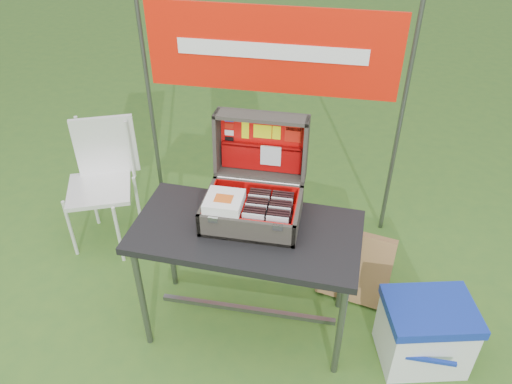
% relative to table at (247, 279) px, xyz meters
% --- Properties ---
extents(ground, '(80.00, 80.00, 0.00)m').
position_rel_table_xyz_m(ground, '(-0.05, -0.04, -0.37)').
color(ground, '#396624').
rests_on(ground, ground).
extents(table, '(1.21, 0.64, 0.74)m').
position_rel_table_xyz_m(table, '(0.00, 0.00, 0.00)').
color(table, black).
rests_on(table, ground).
extents(table_top, '(1.21, 0.64, 0.04)m').
position_rel_table_xyz_m(table_top, '(0.00, 0.00, 0.35)').
color(table_top, black).
rests_on(table_top, ground).
extents(table_leg_fl, '(0.04, 0.04, 0.70)m').
position_rel_table_xyz_m(table_leg_fl, '(-0.53, -0.24, -0.02)').
color(table_leg_fl, '#59595B').
rests_on(table_leg_fl, ground).
extents(table_leg_fr, '(0.04, 0.04, 0.70)m').
position_rel_table_xyz_m(table_leg_fr, '(0.53, -0.24, -0.02)').
color(table_leg_fr, '#59595B').
rests_on(table_leg_fr, ground).
extents(table_leg_bl, '(0.04, 0.04, 0.70)m').
position_rel_table_xyz_m(table_leg_bl, '(-0.53, 0.24, -0.02)').
color(table_leg_bl, '#59595B').
rests_on(table_leg_bl, ground).
extents(table_leg_br, '(0.04, 0.04, 0.70)m').
position_rel_table_xyz_m(table_leg_br, '(0.53, 0.24, -0.02)').
color(table_leg_br, '#59595B').
rests_on(table_leg_br, ground).
extents(table_brace, '(1.03, 0.03, 0.03)m').
position_rel_table_xyz_m(table_brace, '(0.00, 0.00, -0.25)').
color(table_brace, '#59595B').
rests_on(table_brace, ground).
extents(suitcase, '(0.50, 0.52, 0.48)m').
position_rel_table_xyz_m(suitcase, '(0.02, 0.13, 0.61)').
color(suitcase, '#4B463C').
rests_on(suitcase, table).
extents(suitcase_base_bottom, '(0.50, 0.36, 0.02)m').
position_rel_table_xyz_m(suitcase_base_bottom, '(0.02, 0.07, 0.38)').
color(suitcase_base_bottom, '#4B463C').
rests_on(suitcase_base_bottom, table_top).
extents(suitcase_base_wall_front, '(0.50, 0.02, 0.13)m').
position_rel_table_xyz_m(suitcase_base_wall_front, '(0.02, -0.10, 0.44)').
color(suitcase_base_wall_front, '#4B463C').
rests_on(suitcase_base_wall_front, table_top).
extents(suitcase_base_wall_back, '(0.50, 0.02, 0.13)m').
position_rel_table_xyz_m(suitcase_base_wall_back, '(0.02, 0.24, 0.44)').
color(suitcase_base_wall_back, '#4B463C').
rests_on(suitcase_base_wall_back, table_top).
extents(suitcase_base_wall_left, '(0.02, 0.36, 0.13)m').
position_rel_table_xyz_m(suitcase_base_wall_left, '(-0.22, 0.07, 0.44)').
color(suitcase_base_wall_left, '#4B463C').
rests_on(suitcase_base_wall_left, table_top).
extents(suitcase_base_wall_right, '(0.02, 0.36, 0.13)m').
position_rel_table_xyz_m(suitcase_base_wall_right, '(0.26, 0.07, 0.44)').
color(suitcase_base_wall_right, '#4B463C').
rests_on(suitcase_base_wall_right, table_top).
extents(suitcase_liner_floor, '(0.46, 0.32, 0.01)m').
position_rel_table_xyz_m(suitcase_liner_floor, '(0.02, 0.07, 0.39)').
color(suitcase_liner_floor, '#D60304').
rests_on(suitcase_liner_floor, suitcase_base_bottom).
extents(suitcase_latch_left, '(0.05, 0.01, 0.03)m').
position_rel_table_xyz_m(suitcase_latch_left, '(-0.14, -0.11, 0.49)').
color(suitcase_latch_left, silver).
rests_on(suitcase_latch_left, suitcase_base_wall_front).
extents(suitcase_latch_right, '(0.05, 0.01, 0.03)m').
position_rel_table_xyz_m(suitcase_latch_right, '(0.18, -0.11, 0.49)').
color(suitcase_latch_right, silver).
rests_on(suitcase_latch_right, suitcase_base_wall_front).
extents(suitcase_hinge, '(0.45, 0.02, 0.02)m').
position_rel_table_xyz_m(suitcase_hinge, '(0.02, 0.25, 0.50)').
color(suitcase_hinge, silver).
rests_on(suitcase_hinge, suitcase_base_wall_back).
extents(suitcase_lid_back, '(0.50, 0.05, 0.36)m').
position_rel_table_xyz_m(suitcase_lid_back, '(0.02, 0.39, 0.67)').
color(suitcase_lid_back, '#4B463C').
rests_on(suitcase_lid_back, suitcase_base_wall_back).
extents(suitcase_lid_rim_far, '(0.50, 0.13, 0.03)m').
position_rel_table_xyz_m(suitcase_lid_rim_far, '(0.02, 0.34, 0.84)').
color(suitcase_lid_rim_far, '#4B463C').
rests_on(suitcase_lid_rim_far, suitcase_lid_back).
extents(suitcase_lid_rim_near, '(0.50, 0.13, 0.03)m').
position_rel_table_xyz_m(suitcase_lid_rim_near, '(0.02, 0.32, 0.51)').
color(suitcase_lid_rim_near, '#4B463C').
rests_on(suitcase_lid_rim_near, suitcase_lid_back).
extents(suitcase_lid_rim_left, '(0.02, 0.16, 0.36)m').
position_rel_table_xyz_m(suitcase_lid_rim_left, '(-0.22, 0.33, 0.67)').
color(suitcase_lid_rim_left, '#4B463C').
rests_on(suitcase_lid_rim_left, suitcase_lid_back).
extents(suitcase_lid_rim_right, '(0.02, 0.16, 0.36)m').
position_rel_table_xyz_m(suitcase_lid_rim_right, '(0.26, 0.33, 0.67)').
color(suitcase_lid_rim_right, '#4B463C').
rests_on(suitcase_lid_rim_right, suitcase_lid_back).
extents(suitcase_lid_liner, '(0.45, 0.03, 0.31)m').
position_rel_table_xyz_m(suitcase_lid_liner, '(0.02, 0.37, 0.67)').
color(suitcase_lid_liner, '#D60304').
rests_on(suitcase_lid_liner, suitcase_lid_back).
extents(suitcase_liner_wall_front, '(0.46, 0.01, 0.11)m').
position_rel_table_xyz_m(suitcase_liner_wall_front, '(0.02, -0.08, 0.45)').
color(suitcase_liner_wall_front, '#D60304').
rests_on(suitcase_liner_wall_front, suitcase_base_bottom).
extents(suitcase_liner_wall_back, '(0.46, 0.01, 0.11)m').
position_rel_table_xyz_m(suitcase_liner_wall_back, '(0.02, 0.23, 0.45)').
color(suitcase_liner_wall_back, '#D60304').
rests_on(suitcase_liner_wall_back, suitcase_base_bottom).
extents(suitcase_liner_wall_left, '(0.01, 0.32, 0.11)m').
position_rel_table_xyz_m(suitcase_liner_wall_left, '(-0.21, 0.07, 0.45)').
color(suitcase_liner_wall_left, '#D60304').
rests_on(suitcase_liner_wall_left, suitcase_base_bottom).
extents(suitcase_liner_wall_right, '(0.01, 0.32, 0.11)m').
position_rel_table_xyz_m(suitcase_liner_wall_right, '(0.24, 0.07, 0.45)').
color(suitcase_liner_wall_right, '#D60304').
rests_on(suitcase_liner_wall_right, suitcase_base_bottom).
extents(suitcase_lid_pocket, '(0.44, 0.04, 0.14)m').
position_rel_table_xyz_m(suitcase_lid_pocket, '(0.02, 0.35, 0.59)').
color(suitcase_lid_pocket, '#910707').
rests_on(suitcase_lid_pocket, suitcase_lid_liner).
extents(suitcase_pocket_edge, '(0.43, 0.02, 0.02)m').
position_rel_table_xyz_m(suitcase_pocket_edge, '(0.02, 0.35, 0.66)').
color(suitcase_pocket_edge, '#910707').
rests_on(suitcase_pocket_edge, suitcase_lid_pocket).
extents(suitcase_pocket_cd, '(0.11, 0.02, 0.11)m').
position_rel_table_xyz_m(suitcase_pocket_cd, '(0.07, 0.33, 0.62)').
color(suitcase_pocket_cd, silver).
rests_on(suitcase_pocket_cd, suitcase_lid_pocket).
extents(lid_sticker_cc_a, '(0.05, 0.01, 0.03)m').
position_rel_table_xyz_m(lid_sticker_cc_a, '(-0.17, 0.38, 0.79)').
color(lid_sticker_cc_a, '#1933B2').
rests_on(lid_sticker_cc_a, suitcase_lid_liner).
extents(lid_sticker_cc_b, '(0.05, 0.01, 0.03)m').
position_rel_table_xyz_m(lid_sticker_cc_b, '(-0.17, 0.37, 0.75)').
color(lid_sticker_cc_b, red).
rests_on(lid_sticker_cc_b, suitcase_lid_liner).
extents(lid_sticker_cc_c, '(0.05, 0.01, 0.03)m').
position_rel_table_xyz_m(lid_sticker_cc_c, '(-0.17, 0.37, 0.71)').
color(lid_sticker_cc_c, white).
rests_on(lid_sticker_cc_c, suitcase_lid_liner).
extents(lid_sticker_cc_d, '(0.05, 0.01, 0.03)m').
position_rel_table_xyz_m(lid_sticker_cc_d, '(-0.17, 0.37, 0.67)').
color(lid_sticker_cc_d, black).
rests_on(lid_sticker_cc_d, suitcase_lid_liner).
extents(lid_card_neon_tall, '(0.04, 0.01, 0.10)m').
position_rel_table_xyz_m(lid_card_neon_tall, '(-0.08, 0.37, 0.74)').
color(lid_card_neon_tall, '#DCE80D').
rests_on(lid_card_neon_tall, suitcase_lid_liner).
extents(lid_card_neon_main, '(0.10, 0.01, 0.08)m').
position_rel_table_xyz_m(lid_card_neon_main, '(0.02, 0.37, 0.74)').
color(lid_card_neon_main, '#DCE80D').
rests_on(lid_card_neon_main, suitcase_lid_liner).
extents(lid_card_neon_small, '(0.04, 0.01, 0.08)m').
position_rel_table_xyz_m(lid_card_neon_small, '(0.09, 0.37, 0.74)').
color(lid_card_neon_small, '#DCE80D').
rests_on(lid_card_neon_small, suitcase_lid_liner).
extents(lid_sticker_band, '(0.09, 0.01, 0.09)m').
position_rel_table_xyz_m(lid_sticker_band, '(0.18, 0.37, 0.74)').
color(lid_sticker_band, red).
rests_on(lid_sticker_band, suitcase_lid_liner).
extents(lid_sticker_band_bar, '(0.08, 0.00, 0.02)m').
position_rel_table_xyz_m(lid_sticker_band_bar, '(0.18, 0.37, 0.77)').
color(lid_sticker_band_bar, black).
rests_on(lid_sticker_band_bar, suitcase_lid_liner).
extents(cd_left_0, '(0.11, 0.01, 0.13)m').
position_rel_table_xyz_m(cd_left_0, '(0.05, -0.06, 0.46)').
color(cd_left_0, silver).
rests_on(cd_left_0, suitcase_liner_floor).
extents(cd_left_1, '(0.11, 0.01, 0.13)m').
position_rel_table_xyz_m(cd_left_1, '(0.05, -0.04, 0.46)').
color(cd_left_1, black).
rests_on(cd_left_1, suitcase_liner_floor).
extents(cd_left_2, '(0.11, 0.01, 0.13)m').
position_rel_table_xyz_m(cd_left_2, '(0.05, -0.02, 0.46)').
color(cd_left_2, black).
rests_on(cd_left_2, suitcase_liner_floor).
extents(cd_left_3, '(0.11, 0.01, 0.13)m').
position_rel_table_xyz_m(cd_left_3, '(0.05, -0.00, 0.46)').
color(cd_left_3, black).
rests_on(cd_left_3, suitcase_liner_floor).
extents(cd_left_4, '(0.11, 0.01, 0.13)m').
position_rel_table_xyz_m(cd_left_4, '(0.05, 0.02, 0.46)').
color(cd_left_4, silver).
rests_on(cd_left_4, suitcase_liner_floor).
extents(cd_left_5, '(0.11, 0.01, 0.13)m').
position_rel_table_xyz_m(cd_left_5, '(0.05, 0.04, 0.46)').
color(cd_left_5, black).
rests_on(cd_left_5, suitcase_liner_floor).
extents(cd_left_6, '(0.11, 0.01, 0.13)m').
position_rel_table_xyz_m(cd_left_6, '(0.05, 0.06, 0.46)').
color(cd_left_6, black).
rests_on(cd_left_6, suitcase_liner_floor).
extents(cd_left_7, '(0.11, 0.01, 0.13)m').
position_rel_table_xyz_m(cd_left_7, '(0.05, 0.07, 0.46)').
color(cd_left_7, black).
rests_on(cd_left_7, suitcase_liner_floor).
extents(cd_left_8, '(0.11, 0.01, 0.13)m').
position_rel_table_xyz_m(cd_left_8, '(0.05, 0.09, 0.46)').
color(cd_left_8, silver).
rests_on(cd_left_8, suitcase_liner_floor).
extents(cd_left_9, '(0.11, 0.01, 0.13)m').
position_rel_table_xyz_m(cd_left_9, '(0.05, 0.11, 0.46)').
color(cd_left_9, black).
rests_on(cd_left_9, suitcase_liner_floor).
extents(cd_left_10, '(0.11, 0.01, 0.13)m').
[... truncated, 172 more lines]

